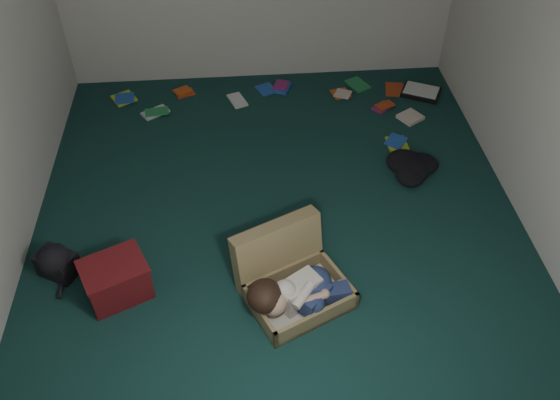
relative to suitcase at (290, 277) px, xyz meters
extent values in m
plane|color=#11332F|center=(-0.02, 0.75, -0.15)|extent=(4.50, 4.50, 0.00)
plane|color=silver|center=(-0.02, -1.50, 1.15)|extent=(4.50, 0.00, 4.50)
cube|color=olive|center=(0.06, -0.13, -0.07)|extent=(0.83, 0.74, 0.16)
cube|color=silver|center=(0.06, -0.13, -0.11)|extent=(0.75, 0.66, 0.02)
cube|color=olive|center=(-0.08, 0.16, 0.09)|extent=(0.71, 0.48, 0.51)
cube|color=silver|center=(0.05, -0.15, 0.02)|extent=(0.34, 0.30, 0.22)
sphere|color=tan|center=(-0.14, -0.27, 0.07)|extent=(0.19, 0.19, 0.19)
ellipsoid|color=black|center=(-0.20, -0.24, 0.11)|extent=(0.25, 0.26, 0.21)
ellipsoid|color=navy|center=(0.18, -0.08, 0.02)|extent=(0.23, 0.26, 0.21)
cube|color=navy|center=(0.15, -0.21, 0.01)|extent=(0.27, 0.27, 0.14)
cube|color=navy|center=(0.29, -0.16, -0.02)|extent=(0.25, 0.15, 0.11)
sphere|color=white|center=(0.36, -0.09, -0.04)|extent=(0.11, 0.11, 0.11)
sphere|color=white|center=(0.39, -0.15, -0.05)|extent=(0.10, 0.10, 0.10)
cylinder|color=tan|center=(0.15, -0.25, 0.06)|extent=(0.19, 0.13, 0.07)
cube|color=#5E1316|center=(-1.25, 0.08, -0.01)|extent=(0.53, 0.48, 0.29)
cube|color=#5E1316|center=(-1.25, 0.08, 0.15)|extent=(0.55, 0.51, 0.02)
cube|color=black|center=(1.64, 2.48, -0.13)|extent=(0.47, 0.43, 0.05)
cube|color=white|center=(1.64, 2.48, -0.10)|extent=(0.42, 0.38, 0.01)
cube|color=#BAD425|center=(-1.49, 2.65, -0.14)|extent=(0.21, 0.16, 0.02)
cube|color=#AE3A17|center=(-0.86, 2.70, -0.14)|extent=(0.27, 0.26, 0.02)
cube|color=white|center=(-0.31, 2.51, -0.14)|extent=(0.21, 0.25, 0.02)
cube|color=#1F4FAC|center=(0.18, 2.70, -0.14)|extent=(0.23, 0.26, 0.02)
cube|color=#CA5017|center=(0.79, 2.55, -0.14)|extent=(0.27, 0.25, 0.02)
cube|color=#248646|center=(1.00, 2.70, -0.14)|extent=(0.23, 0.18, 0.02)
cube|color=#852165|center=(1.18, 2.26, -0.14)|extent=(0.27, 0.26, 0.02)
cube|color=beige|center=(1.42, 2.05, -0.14)|extent=(0.20, 0.24, 0.02)
cube|color=#BAD425|center=(1.19, 1.64, -0.14)|extent=(0.24, 0.26, 0.02)
cube|color=#AE3A17|center=(1.38, 2.58, -0.14)|extent=(0.26, 0.24, 0.02)
cube|color=white|center=(-1.14, 2.37, -0.14)|extent=(0.24, 0.19, 0.02)
cube|color=#1F4FAC|center=(0.01, 2.70, -0.14)|extent=(0.26, 0.27, 0.02)
camera|label=1|loc=(-0.31, -2.71, 3.34)|focal=38.00mm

